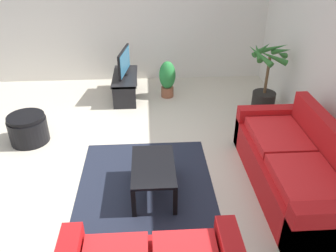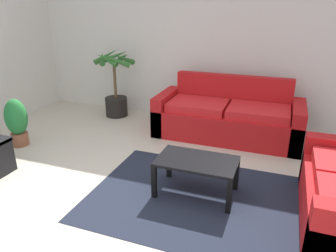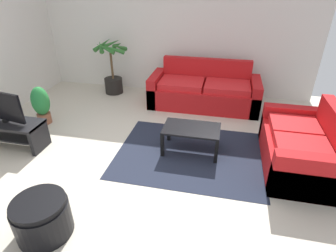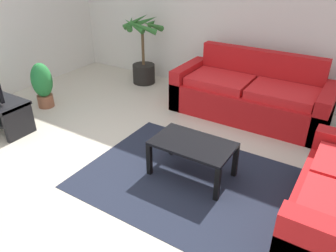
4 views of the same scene
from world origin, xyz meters
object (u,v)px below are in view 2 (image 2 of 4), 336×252
potted_palm (115,89)px  potted_plant_small (17,121)px  couch_main (228,118)px  coffee_table (197,165)px

potted_palm → potted_plant_small: bearing=-112.9°
couch_main → potted_palm: (-2.09, 0.26, 0.20)m
coffee_table → potted_plant_small: size_ratio=1.21×
coffee_table → potted_plant_small: potted_plant_small is taller
couch_main → potted_plant_small: (-2.79, -1.39, 0.07)m
coffee_table → potted_palm: (-2.08, 1.99, 0.15)m
coffee_table → potted_palm: potted_palm is taller
couch_main → coffee_table: 1.73m
potted_palm → coffee_table: bearing=-43.8°
couch_main → coffee_table: (-0.02, -1.73, 0.05)m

